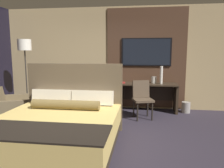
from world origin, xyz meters
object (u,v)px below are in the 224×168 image
at_px(floor_lamp, 25,51).
at_px(waste_bin, 186,107).
at_px(bed, 58,128).
at_px(tv, 146,52).
at_px(vase_tall, 161,75).
at_px(vase_short, 154,80).
at_px(book, 121,83).
at_px(armchair_by_window, 14,109).
at_px(desk_chair, 142,96).
at_px(desk, 145,92).

xyz_separation_m(floor_lamp, waste_bin, (4.15, 0.48, -1.46)).
distance_m(bed, tv, 3.34).
bearing_deg(floor_lamp, waste_bin, 6.53).
relative_size(vase_tall, vase_short, 2.68).
distance_m(book, waste_bin, 1.82).
bearing_deg(bed, armchair_by_window, 140.96).
distance_m(tv, armchair_by_window, 3.62).
height_order(vase_tall, vase_short, vase_tall).
relative_size(desk_chair, vase_short, 5.25).
bearing_deg(desk, armchair_by_window, -158.02).
xyz_separation_m(armchair_by_window, vase_tall, (3.44, 1.19, 0.73)).
relative_size(tv, waste_bin, 4.78).
height_order(tv, waste_bin, tv).
height_order(vase_tall, waste_bin, vase_tall).
xyz_separation_m(desk_chair, book, (-0.56, 0.58, 0.23)).
distance_m(vase_tall, book, 1.07).
bearing_deg(floor_lamp, book, 10.31).
bearing_deg(vase_tall, tv, 146.42).
distance_m(bed, floor_lamp, 2.87).
bearing_deg(desk_chair, armchair_by_window, 173.97).
height_order(book, waste_bin, book).
relative_size(bed, vase_tall, 4.52).
height_order(bed, book, bed).
relative_size(armchair_by_window, vase_short, 6.58).
distance_m(desk, waste_bin, 1.12).
relative_size(armchair_by_window, book, 4.88).
bearing_deg(vase_tall, desk, 174.93).
bearing_deg(desk, tv, 90.00).
xyz_separation_m(vase_tall, vase_short, (-0.18, 0.13, -0.14)).
xyz_separation_m(vase_short, waste_bin, (0.84, -0.13, -0.70)).
xyz_separation_m(desk, book, (-0.65, -0.07, 0.26)).
bearing_deg(tv, desk_chair, -95.95).
relative_size(desk, vase_tall, 3.56).
xyz_separation_m(desk_chair, vase_tall, (0.49, 0.62, 0.44)).
xyz_separation_m(tv, floor_lamp, (-3.10, -0.75, 0.03)).
bearing_deg(book, waste_bin, 1.00).
bearing_deg(tv, vase_tall, -33.58).
height_order(vase_short, waste_bin, vase_short).
bearing_deg(waste_bin, vase_short, 171.07).
bearing_deg(vase_short, armchair_by_window, -157.97).
height_order(tv, vase_tall, tv).
height_order(tv, vase_short, tv).
xyz_separation_m(bed, desk_chair, (1.37, 1.86, 0.20)).
bearing_deg(tv, floor_lamp, -166.48).
bearing_deg(floor_lamp, desk, 9.47).
bearing_deg(desk, book, -173.75).
distance_m(armchair_by_window, waste_bin, 4.26).
height_order(desk, book, book).
distance_m(floor_lamp, waste_bin, 4.43).
xyz_separation_m(desk, vase_tall, (0.40, -0.04, 0.48)).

